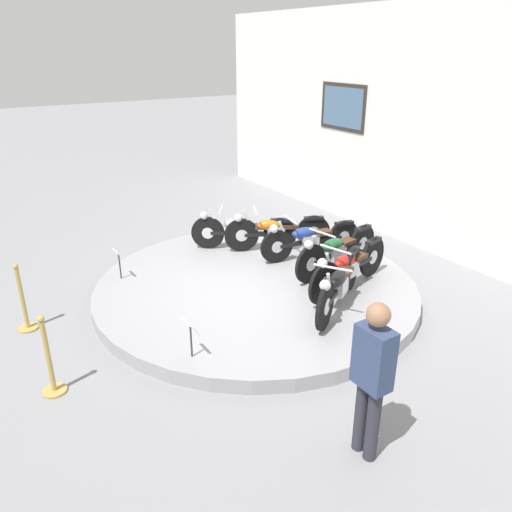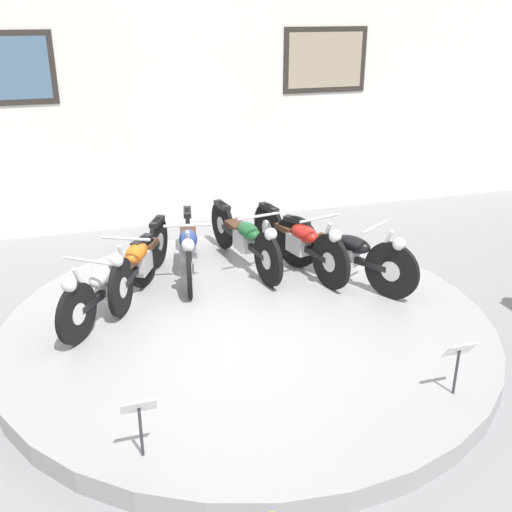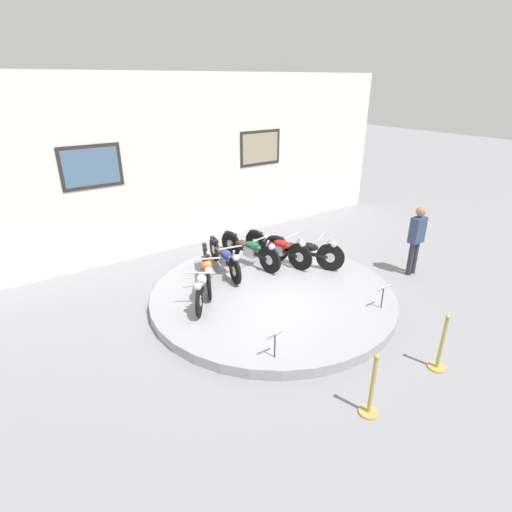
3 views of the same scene
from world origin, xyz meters
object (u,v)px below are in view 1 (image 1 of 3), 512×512
object	(u,v)px
motorcycle_red	(348,266)
motorcycle_silver	(241,230)
motorcycle_green	(336,250)
info_placard_front_centre	(191,331)
motorcycle_orange	(276,230)
info_placard_front_left	(119,258)
visitor_standing	(372,373)
motorcycle_blue	(309,238)
stanchion_post_right_of_entry	(50,367)
motorcycle_black	(339,283)
stanchion_post_left_of_entry	(24,308)

from	to	relation	value
motorcycle_red	motorcycle_silver	bearing A→B (deg)	-167.63
motorcycle_red	motorcycle_green	bearing A→B (deg)	154.47
info_placard_front_centre	motorcycle_green	bearing A→B (deg)	107.04
motorcycle_orange	motorcycle_green	distance (m)	1.38
motorcycle_silver	info_placard_front_left	world-z (taller)	motorcycle_silver
visitor_standing	motorcycle_blue	bearing A→B (deg)	148.99
motorcycle_orange	stanchion_post_right_of_entry	distance (m)	4.78
motorcycle_red	stanchion_post_right_of_entry	distance (m)	4.42
motorcycle_black	info_placard_front_left	distance (m)	3.56
stanchion_post_left_of_entry	info_placard_front_centre	bearing A→B (deg)	35.71
info_placard_front_centre	visitor_standing	bearing A→B (deg)	21.10
motorcycle_black	info_placard_front_centre	distance (m)	2.35
motorcycle_red	motorcycle_black	xyz separation A→B (m)	(0.37, -0.51, 0.00)
visitor_standing	motorcycle_red	bearing A→B (deg)	141.12
motorcycle_black	stanchion_post_left_of_entry	bearing A→B (deg)	-119.33
motorcycle_green	motorcycle_red	xyz separation A→B (m)	(0.62, -0.30, 0.00)
motorcycle_red	stanchion_post_left_of_entry	size ratio (longest dim) A/B	1.92
motorcycle_blue	motorcycle_green	size ratio (longest dim) A/B	0.97
motorcycle_green	stanchion_post_right_of_entry	bearing A→B (deg)	-84.23
motorcycle_silver	stanchion_post_right_of_entry	xyz separation A→B (m)	(2.20, -3.90, -0.24)
stanchion_post_left_of_entry	motorcycle_black	bearing A→B (deg)	60.67
motorcycle_red	info_placard_front_left	size ratio (longest dim) A/B	3.84
motorcycle_red	motorcycle_black	world-z (taller)	motorcycle_black
motorcycle_blue	stanchion_post_left_of_entry	xyz separation A→B (m)	(-0.47, -4.70, -0.23)
motorcycle_green	info_placard_front_centre	bearing A→B (deg)	-72.96
visitor_standing	stanchion_post_left_of_entry	bearing A→B (deg)	-151.08
info_placard_front_centre	stanchion_post_right_of_entry	xyz separation A→B (m)	(-0.49, -1.56, -0.23)
info_placard_front_left	info_placard_front_centre	xyz separation A→B (m)	(2.66, 0.00, 0.00)
info_placard_front_left	visitor_standing	distance (m)	4.90
info_placard_front_left	info_placard_front_centre	bearing A→B (deg)	0.00
motorcycle_silver	motorcycle_orange	distance (m)	0.63
motorcycle_black	motorcycle_blue	bearing A→B (deg)	154.91
stanchion_post_right_of_entry	motorcycle_orange	bearing A→B (deg)	112.47
motorcycle_red	motorcycle_black	bearing A→B (deg)	-53.78
info_placard_front_left	stanchion_post_right_of_entry	distance (m)	2.67
motorcycle_silver	motorcycle_green	xyz separation A→B (m)	(1.72, 0.81, 0.01)
motorcycle_black	stanchion_post_left_of_entry	size ratio (longest dim) A/B	1.70
motorcycle_silver	stanchion_post_left_of_entry	world-z (taller)	stanchion_post_left_of_entry
motorcycle_black	visitor_standing	distance (m)	2.64
motorcycle_silver	motorcycle_blue	xyz separation A→B (m)	(1.00, 0.81, -0.01)
motorcycle_green	visitor_standing	bearing A→B (deg)	-36.55
motorcycle_blue	motorcycle_black	world-z (taller)	motorcycle_black
motorcycle_silver	motorcycle_blue	bearing A→B (deg)	38.94
motorcycle_red	stanchion_post_left_of_entry	world-z (taller)	stanchion_post_left_of_entry
motorcycle_blue	visitor_standing	world-z (taller)	visitor_standing
motorcycle_blue	visitor_standing	distance (m)	4.51
motorcycle_blue	info_placard_front_centre	world-z (taller)	motorcycle_blue
info_placard_front_left	info_placard_front_centre	world-z (taller)	same
motorcycle_silver	motorcycle_black	bearing A→B (deg)	0.03
visitor_standing	info_placard_front_centre	bearing A→B (deg)	-158.90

